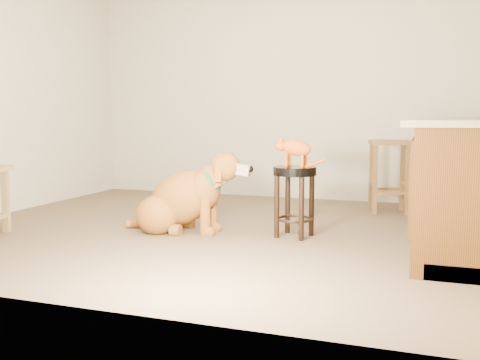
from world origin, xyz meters
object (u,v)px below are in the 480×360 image
at_px(golden_retriever, 183,200).
at_px(tabby_kitten, 294,149).
at_px(padded_stool, 295,187).
at_px(wood_stool, 389,175).

height_order(golden_retriever, tabby_kitten, tabby_kitten).
relative_size(padded_stool, wood_stool, 0.78).
xyz_separation_m(padded_stool, tabby_kitten, (-0.01, 0.00, 0.31)).
relative_size(golden_retriever, tabby_kitten, 2.72).
relative_size(padded_stool, golden_retriever, 0.49).
bearing_deg(wood_stool, golden_retriever, -135.88).
bearing_deg(padded_stool, tabby_kitten, 164.07).
bearing_deg(wood_stool, tabby_kitten, -115.08).
height_order(padded_stool, tabby_kitten, tabby_kitten).
xyz_separation_m(padded_stool, golden_retriever, (-0.92, -0.12, -0.13)).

